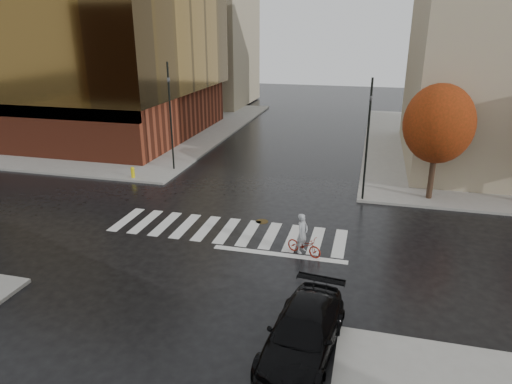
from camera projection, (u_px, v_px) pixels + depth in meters
ground at (224, 235)px, 22.01m from camera, size 120.00×120.00×0.00m
sidewalk_nw at (91, 125)px, 46.01m from camera, size 30.00×30.00×0.15m
crosswalk at (227, 231)px, 22.46m from camera, size 12.00×3.00×0.01m
office_glass at (51, 40)px, 40.69m from camera, size 27.00×19.00×16.00m
building_nw_far at (193, 20)px, 55.92m from camera, size 14.00×12.00×20.00m
tree_ne_a at (439, 124)px, 24.86m from camera, size 3.80×3.80×6.50m
sedan at (303, 333)px, 13.89m from camera, size 2.50×5.06×1.41m
cyclist at (304, 241)px, 19.93m from camera, size 1.77×1.20×1.91m
traffic_light_nw at (170, 110)px, 30.29m from camera, size 0.21×0.19×7.18m
traffic_light_ne at (368, 133)px, 24.89m from camera, size 0.15×0.18×6.80m
fire_hydrant at (133, 172)px, 29.70m from camera, size 0.26×0.26×0.72m
manhole at (262, 221)px, 23.49m from camera, size 0.68×0.68×0.01m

